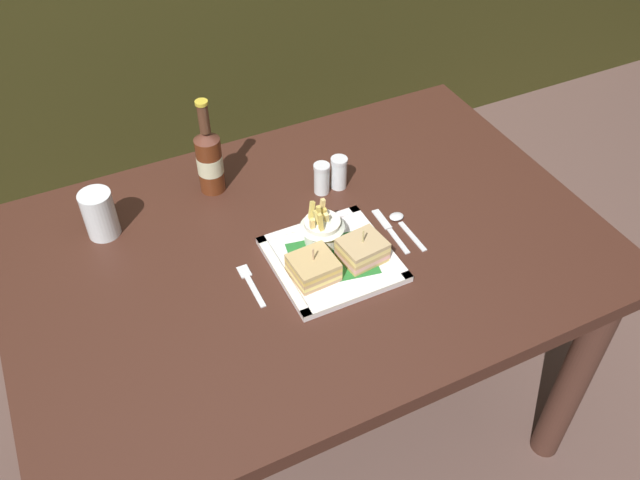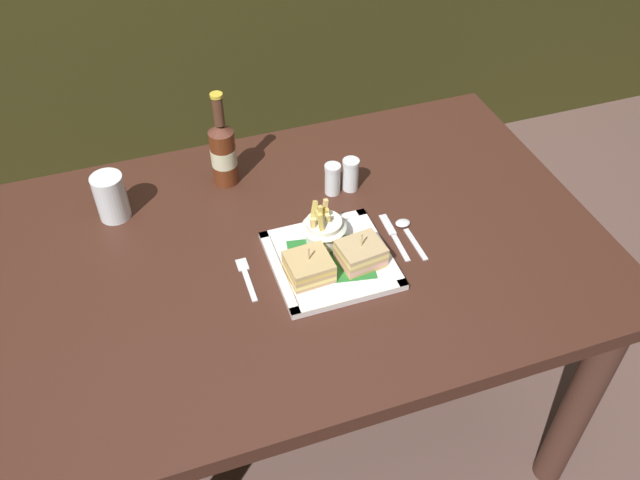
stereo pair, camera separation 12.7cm
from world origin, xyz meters
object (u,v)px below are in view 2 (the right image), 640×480
at_px(beer_bottle, 223,151).
at_px(salt_shaker, 332,181).
at_px(square_plate, 331,261).
at_px(spoon, 406,229).
at_px(dining_table, 310,279).
at_px(sandwich_half_right, 361,254).
at_px(water_glass, 112,200).
at_px(fork, 246,276).
at_px(knife, 394,235).
at_px(sandwich_half_left, 309,267).
at_px(pepper_shaker, 350,176).
at_px(fries_cup, 324,227).

relative_size(beer_bottle, salt_shaker, 3.08).
bearing_deg(square_plate, spoon, 11.82).
distance_m(dining_table, sandwich_half_right, 0.20).
bearing_deg(water_glass, fork, -50.41).
distance_m(beer_bottle, knife, 0.46).
bearing_deg(dining_table, salt_shaker, 54.72).
distance_m(sandwich_half_left, sandwich_half_right, 0.12).
relative_size(spoon, salt_shaker, 1.70).
height_order(sandwich_half_right, fork, sandwich_half_right).
distance_m(dining_table, water_glass, 0.50).
height_order(sandwich_half_right, spoon, sandwich_half_right).
relative_size(fork, salt_shaker, 1.60).
bearing_deg(water_glass, salt_shaker, -9.31).
bearing_deg(knife, pepper_shaker, 99.75).
bearing_deg(square_plate, sandwich_half_right, -24.82).
bearing_deg(fork, water_glass, 129.59).
xyz_separation_m(water_glass, knife, (0.59, -0.28, -0.05)).
distance_m(dining_table, spoon, 0.26).
height_order(fries_cup, fork, fries_cup).
height_order(beer_bottle, pepper_shaker, beer_bottle).
xyz_separation_m(fork, spoon, (0.38, 0.02, 0.00)).
height_order(square_plate, sandwich_half_left, sandwich_half_left).
relative_size(dining_table, beer_bottle, 5.33).
height_order(dining_table, fork, fork).
bearing_deg(beer_bottle, fries_cup, -62.38).
xyz_separation_m(square_plate, pepper_shaker, (0.13, 0.23, 0.03)).
distance_m(dining_table, sandwich_half_left, 0.18).
height_order(dining_table, sandwich_half_right, sandwich_half_right).
distance_m(sandwich_half_right, water_glass, 0.59).
height_order(beer_bottle, fork, beer_bottle).
relative_size(sandwich_half_right, pepper_shaker, 1.21).
relative_size(fries_cup, spoon, 0.76).
height_order(spoon, salt_shaker, salt_shaker).
xyz_separation_m(sandwich_half_left, spoon, (0.26, 0.07, -0.03)).
relative_size(square_plate, knife, 1.63).
distance_m(sandwich_half_left, knife, 0.23).
xyz_separation_m(fork, pepper_shaker, (0.32, 0.21, 0.04)).
relative_size(fries_cup, knife, 0.66).
height_order(fries_cup, spoon, fries_cup).
bearing_deg(fork, pepper_shaker, 33.34).
distance_m(sandwich_half_left, salt_shaker, 0.29).
bearing_deg(dining_table, sandwich_half_right, -50.03).
bearing_deg(fries_cup, knife, -9.11).
xyz_separation_m(knife, salt_shaker, (-0.08, 0.19, 0.03)).
bearing_deg(sandwich_half_left, fries_cup, 53.96).
xyz_separation_m(square_plate, sandwich_half_left, (-0.06, -0.03, 0.03)).
relative_size(knife, spoon, 1.15).
bearing_deg(square_plate, fries_cup, 85.61).
height_order(fries_cup, water_glass, same).
bearing_deg(knife, sandwich_half_left, -164.68).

